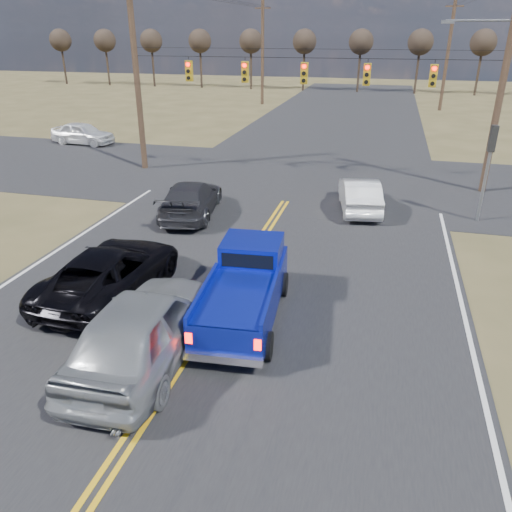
% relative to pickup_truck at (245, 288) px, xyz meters
% --- Properties ---
extents(ground, '(160.00, 160.00, 0.00)m').
position_rel_pickup_truck_xyz_m(ground, '(-0.94, -3.78, -0.90)').
color(ground, brown).
rests_on(ground, ground).
extents(road_main, '(14.00, 120.00, 0.02)m').
position_rel_pickup_truck_xyz_m(road_main, '(-0.94, 6.22, -0.90)').
color(road_main, '#28282B').
rests_on(road_main, ground).
extents(road_cross, '(120.00, 12.00, 0.02)m').
position_rel_pickup_truck_xyz_m(road_cross, '(-0.94, 14.22, -0.90)').
color(road_cross, '#28282B').
rests_on(road_cross, ground).
extents(signal_gantry, '(19.60, 4.83, 10.00)m').
position_rel_pickup_truck_xyz_m(signal_gantry, '(-0.44, 14.00, 4.16)').
color(signal_gantry, '#473323').
rests_on(signal_gantry, ground).
extents(utility_poles, '(19.60, 58.32, 10.00)m').
position_rel_pickup_truck_xyz_m(utility_poles, '(-0.94, 13.22, 4.33)').
color(utility_poles, '#473323').
rests_on(utility_poles, ground).
extents(treeline, '(87.00, 117.80, 7.40)m').
position_rel_pickup_truck_xyz_m(treeline, '(-0.94, 23.18, 4.80)').
color(treeline, '#33261C').
rests_on(treeline, ground).
extents(pickup_truck, '(2.30, 5.07, 1.85)m').
position_rel_pickup_truck_xyz_m(pickup_truck, '(0.00, 0.00, 0.00)').
color(pickup_truck, black).
rests_on(pickup_truck, ground).
extents(silver_suv, '(2.35, 5.47, 1.84)m').
position_rel_pickup_truck_xyz_m(silver_suv, '(-1.74, -2.47, 0.02)').
color(silver_suv, '#9B9EA2').
rests_on(silver_suv, ground).
extents(black_suv, '(2.62, 5.44, 1.49)m').
position_rel_pickup_truck_xyz_m(black_suv, '(-4.18, 0.29, -0.15)').
color(black_suv, black).
rests_on(black_suv, ground).
extents(white_car_queue, '(2.22, 4.53, 1.43)m').
position_rel_pickup_truck_xyz_m(white_car_queue, '(2.39, 9.90, -0.18)').
color(white_car_queue, silver).
rests_on(white_car_queue, ground).
extents(dgrey_car_queue, '(2.78, 5.26, 1.45)m').
position_rel_pickup_truck_xyz_m(dgrey_car_queue, '(-4.48, 7.47, -0.17)').
color(dgrey_car_queue, '#343439').
rests_on(dgrey_car_queue, ground).
extents(cross_car_west, '(2.13, 4.52, 1.49)m').
position_rel_pickup_truck_xyz_m(cross_car_west, '(-17.00, 19.22, -0.15)').
color(cross_car_west, white).
rests_on(cross_car_west, ground).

